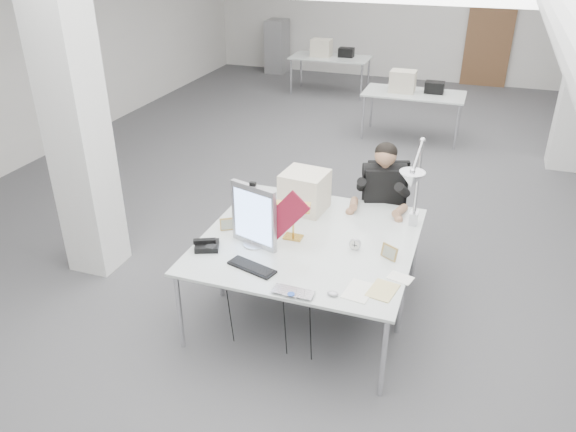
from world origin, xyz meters
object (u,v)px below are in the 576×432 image
(office_chair, at_px, (381,216))
(beige_monitor, at_px, (305,191))
(monitor, at_px, (254,216))
(architect_lamp, at_px, (414,188))
(bankers_lamp, at_px, (293,219))
(seated_person, at_px, (383,186))
(desk_phone, at_px, (207,246))
(laptop, at_px, (291,296))
(desk_main, at_px, (292,266))

(office_chair, bearing_deg, beige_monitor, -160.97)
(monitor, bearing_deg, architect_lamp, 41.89)
(bankers_lamp, xyz_separation_m, architect_lamp, (0.95, 0.35, 0.28))
(seated_person, distance_m, desk_phone, 1.87)
(laptop, height_order, architect_lamp, architect_lamp)
(beige_monitor, bearing_deg, bankers_lamp, -76.20)
(office_chair, xyz_separation_m, desk_phone, (-1.21, -1.48, 0.24))
(office_chair, relative_size, monitor, 1.97)
(desk_main, xyz_separation_m, bankers_lamp, (-0.13, 0.42, 0.20))
(bankers_lamp, xyz_separation_m, beige_monitor, (-0.08, 0.56, -0.00))
(desk_phone, height_order, architect_lamp, architect_lamp)
(monitor, bearing_deg, bankers_lamp, 55.28)
(desk_main, height_order, office_chair, office_chair)
(desk_phone, xyz_separation_m, beige_monitor, (0.55, 0.97, 0.16))
(bankers_lamp, relative_size, beige_monitor, 0.96)
(office_chair, bearing_deg, monitor, -142.05)
(monitor, bearing_deg, desk_phone, -134.66)
(desk_main, bearing_deg, monitor, 153.76)
(desk_phone, relative_size, architect_lamp, 0.21)
(desk_phone, xyz_separation_m, architect_lamp, (1.57, 0.76, 0.44))
(desk_main, distance_m, beige_monitor, 1.02)
(architect_lamp, bearing_deg, desk_main, -114.86)
(desk_main, xyz_separation_m, desk_phone, (-0.76, 0.01, 0.04))
(monitor, distance_m, beige_monitor, 0.81)
(desk_main, xyz_separation_m, office_chair, (0.45, 1.48, -0.20))
(seated_person, height_order, monitor, seated_person)
(seated_person, distance_m, monitor, 1.51)
(desk_main, xyz_separation_m, beige_monitor, (-0.21, 0.98, 0.20))
(seated_person, bearing_deg, bankers_lamp, -138.16)
(monitor, height_order, bankers_lamp, monitor)
(laptop, bearing_deg, desk_phone, 155.77)
(seated_person, bearing_deg, desk_main, -125.85)
(laptop, distance_m, desk_phone, 0.99)
(beige_monitor, bearing_deg, architect_lamp, -5.74)
(office_chair, distance_m, architect_lamp, 1.05)
(seated_person, distance_m, beige_monitor, 0.80)
(desk_main, xyz_separation_m, seated_person, (0.45, 1.43, 0.16))
(office_chair, distance_m, laptop, 1.94)
(desk_phone, bearing_deg, laptop, -46.81)
(seated_person, xyz_separation_m, laptop, (-0.32, -1.85, -0.13))
(desk_main, relative_size, bankers_lamp, 4.73)
(monitor, height_order, beige_monitor, monitor)
(desk_main, bearing_deg, office_chair, 73.09)
(desk_main, distance_m, bankers_lamp, 0.48)
(office_chair, height_order, desk_phone, office_chair)
(seated_person, distance_m, laptop, 1.88)
(monitor, xyz_separation_m, bankers_lamp, (0.27, 0.22, -0.08))
(laptop, height_order, beige_monitor, beige_monitor)
(desk_main, relative_size, monitor, 3.27)
(desk_main, height_order, desk_phone, desk_phone)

